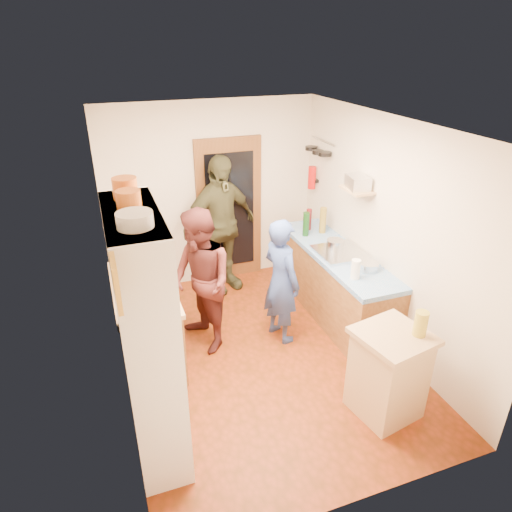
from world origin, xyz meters
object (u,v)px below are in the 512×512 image
hutch_body (147,338)px  person_hob (284,281)px  person_back (221,225)px  right_counter_base (334,285)px  island_base (388,375)px  person_left (201,280)px

hutch_body → person_hob: hutch_body is taller
person_hob → person_back: size_ratio=0.78×
person_hob → person_back: person_back is taller
person_back → hutch_body: bearing=-137.8°
person_hob → person_back: 1.46m
person_back → right_counter_base: bearing=-63.8°
right_counter_base → island_base: bearing=-102.1°
right_counter_base → person_left: 1.80m
right_counter_base → hutch_body: bearing=-152.5°
hutch_body → right_counter_base: size_ratio=1.00×
island_base → person_left: (-1.38, 1.68, 0.42)m
hutch_body → person_hob: (1.68, 1.05, -0.33)m
hutch_body → island_base: hutch_body is taller
hutch_body → island_base: bearing=-11.4°
island_base → person_left: size_ratio=0.51×
hutch_body → right_counter_base: (2.50, 1.30, -0.68)m
right_counter_base → person_back: bearing=135.5°
right_counter_base → person_hob: 0.92m
right_counter_base → person_left: size_ratio=1.30×
island_base → hutch_body: bearing=168.6°
person_hob → person_left: bearing=60.9°
person_hob → person_left: 0.96m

